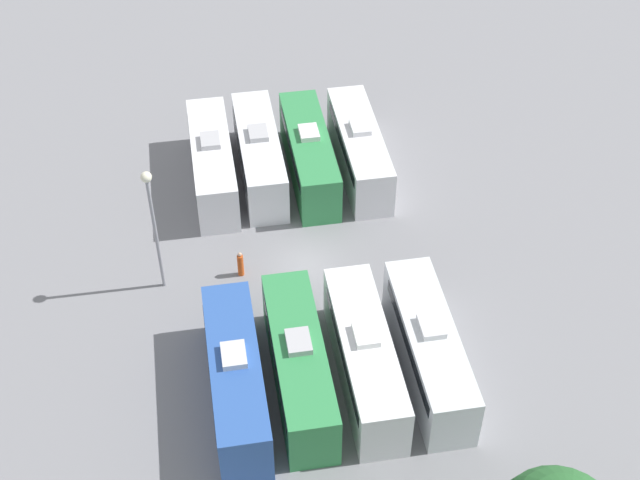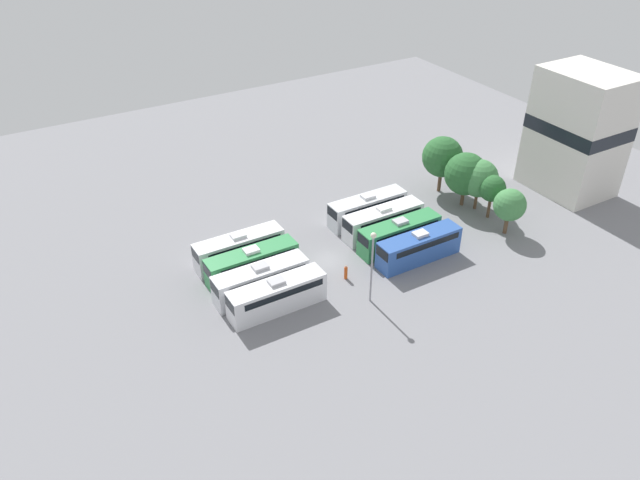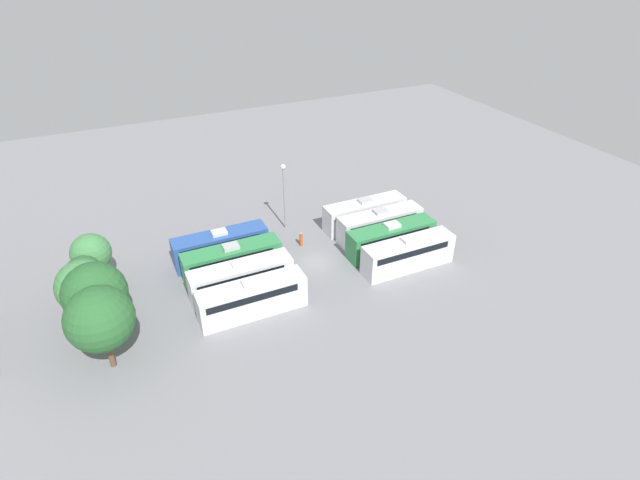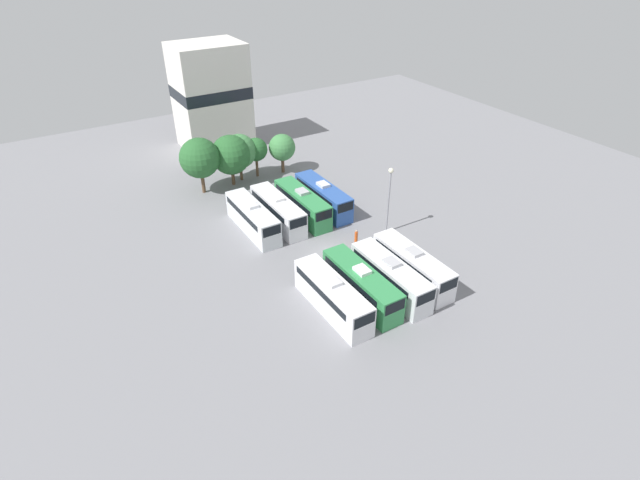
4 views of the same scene
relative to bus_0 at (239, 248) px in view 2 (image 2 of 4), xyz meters
name	(u,v)px [view 2 (image 2 of 4)]	position (x,y,z in m)	size (l,w,h in m)	color
ground_plane	(327,261)	(4.86, 8.50, -1.80)	(111.79, 111.79, 0.00)	gray
bus_0	(239,248)	(0.00, 0.00, 0.00)	(2.54, 10.16, 3.62)	silver
bus_1	(252,263)	(3.33, 0.01, 0.00)	(2.54, 10.16, 3.62)	#338C4C
bus_2	(261,280)	(6.52, -0.47, 0.00)	(2.54, 10.16, 3.62)	silver
bus_3	(277,295)	(9.59, -0.19, 0.00)	(2.54, 10.16, 3.62)	silver
bus_4	(368,208)	(-0.12, 17.24, 0.00)	(2.54, 10.16, 3.62)	silver
bus_5	(383,220)	(3.24, 17.23, 0.00)	(2.54, 10.16, 3.62)	white
bus_6	(400,234)	(6.60, 17.13, 0.00)	(2.54, 10.16, 3.62)	#338C4C
bus_7	(419,246)	(9.83, 17.44, 0.00)	(2.54, 10.16, 3.62)	#2D56A8
worker_person	(346,272)	(8.74, 8.48, -1.00)	(0.36, 0.36, 1.72)	#CC4C19
light_pole	(372,256)	(13.21, 8.60, 3.78)	(0.60, 0.60, 8.28)	gray
tree_0	(443,157)	(-1.61, 29.87, 3.22)	(5.34, 5.34, 7.70)	brown
tree_1	(466,174)	(2.82, 30.03, 2.64)	(5.43, 5.43, 7.16)	brown
tree_2	(479,178)	(4.41, 30.83, 2.53)	(4.78, 4.78, 6.73)	brown
tree_3	(492,189)	(6.88, 30.72, 2.27)	(3.32, 3.32, 5.76)	brown
tree_4	(510,205)	(10.66, 29.95, 2.05)	(3.85, 3.85, 5.80)	brown
depot_building	(578,132)	(6.34, 45.19, 6.33)	(10.66, 8.46, 16.08)	silver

